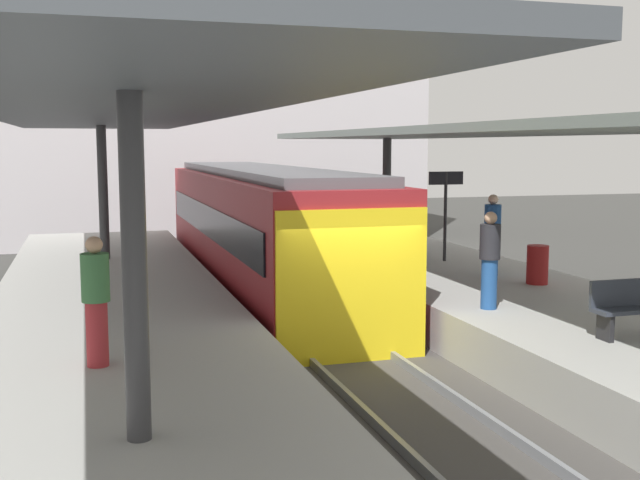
{
  "coord_description": "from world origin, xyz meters",
  "views": [
    {
      "loc": [
        -4.22,
        -12.34,
        3.84
      ],
      "look_at": [
        0.95,
        4.69,
        1.67
      ],
      "focal_mm": 43.46,
      "sensor_mm": 36.0,
      "label": 1
    }
  ],
  "objects_px": {
    "passenger_near_bench": "(96,299)",
    "passenger_mid_platform": "(492,234)",
    "platform_sign": "(446,195)",
    "litter_bin": "(537,265)",
    "platform_bench": "(634,306)",
    "passenger_far_end": "(490,259)",
    "commuter_train": "(261,230)"
  },
  "relations": [
    {
      "from": "passenger_near_bench",
      "to": "passenger_mid_platform",
      "type": "xyz_separation_m",
      "value": [
        8.39,
        4.77,
        0.05
      ]
    },
    {
      "from": "platform_sign",
      "to": "litter_bin",
      "type": "relative_size",
      "value": 2.76
    },
    {
      "from": "platform_bench",
      "to": "passenger_far_end",
      "type": "height_order",
      "value": "passenger_far_end"
    },
    {
      "from": "passenger_near_bench",
      "to": "passenger_mid_platform",
      "type": "height_order",
      "value": "passenger_mid_platform"
    },
    {
      "from": "platform_bench",
      "to": "litter_bin",
      "type": "relative_size",
      "value": 1.75
    },
    {
      "from": "passenger_mid_platform",
      "to": "passenger_near_bench",
      "type": "bearing_deg",
      "value": -150.39
    },
    {
      "from": "platform_sign",
      "to": "passenger_near_bench",
      "type": "distance_m",
      "value": 11.0
    },
    {
      "from": "platform_sign",
      "to": "passenger_mid_platform",
      "type": "relative_size",
      "value": 1.24
    },
    {
      "from": "passenger_near_bench",
      "to": "passenger_far_end",
      "type": "relative_size",
      "value": 0.99
    },
    {
      "from": "commuter_train",
      "to": "passenger_mid_platform",
      "type": "height_order",
      "value": "commuter_train"
    },
    {
      "from": "commuter_train",
      "to": "litter_bin",
      "type": "xyz_separation_m",
      "value": [
        4.65,
        -5.24,
        -0.33
      ]
    },
    {
      "from": "passenger_mid_platform",
      "to": "commuter_train",
      "type": "bearing_deg",
      "value": 136.12
    },
    {
      "from": "platform_bench",
      "to": "passenger_mid_platform",
      "type": "distance_m",
      "value": 5.55
    },
    {
      "from": "passenger_mid_platform",
      "to": "passenger_far_end",
      "type": "bearing_deg",
      "value": -120.06
    },
    {
      "from": "passenger_near_bench",
      "to": "passenger_mid_platform",
      "type": "relative_size",
      "value": 0.95
    },
    {
      "from": "commuter_train",
      "to": "litter_bin",
      "type": "height_order",
      "value": "commuter_train"
    },
    {
      "from": "litter_bin",
      "to": "passenger_mid_platform",
      "type": "relative_size",
      "value": 0.45
    },
    {
      "from": "litter_bin",
      "to": "passenger_far_end",
      "type": "bearing_deg",
      "value": -138.84
    },
    {
      "from": "passenger_mid_platform",
      "to": "platform_sign",
      "type": "bearing_deg",
      "value": 90.1
    },
    {
      "from": "platform_sign",
      "to": "passenger_far_end",
      "type": "height_order",
      "value": "platform_sign"
    },
    {
      "from": "passenger_mid_platform",
      "to": "passenger_far_end",
      "type": "distance_m",
      "value": 3.54
    },
    {
      "from": "litter_bin",
      "to": "passenger_mid_platform",
      "type": "distance_m",
      "value": 1.34
    },
    {
      "from": "platform_sign",
      "to": "litter_bin",
      "type": "bearing_deg",
      "value": -83.22
    },
    {
      "from": "commuter_train",
      "to": "passenger_near_bench",
      "type": "bearing_deg",
      "value": -115.07
    },
    {
      "from": "commuter_train",
      "to": "passenger_far_end",
      "type": "bearing_deg",
      "value": -70.94
    },
    {
      "from": "commuter_train",
      "to": "platform_sign",
      "type": "relative_size",
      "value": 6.37
    },
    {
      "from": "commuter_train",
      "to": "passenger_far_end",
      "type": "xyz_separation_m",
      "value": [
        2.47,
        -7.15,
        0.16
      ]
    },
    {
      "from": "litter_bin",
      "to": "passenger_far_end",
      "type": "height_order",
      "value": "passenger_far_end"
    },
    {
      "from": "platform_bench",
      "to": "passenger_far_end",
      "type": "xyz_separation_m",
      "value": [
        -1.07,
        2.42,
        0.42
      ]
    },
    {
      "from": "passenger_mid_platform",
      "to": "passenger_far_end",
      "type": "height_order",
      "value": "passenger_mid_platform"
    },
    {
      "from": "litter_bin",
      "to": "commuter_train",
      "type": "bearing_deg",
      "value": 131.61
    },
    {
      "from": "commuter_train",
      "to": "passenger_far_end",
      "type": "distance_m",
      "value": 7.57
    }
  ]
}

